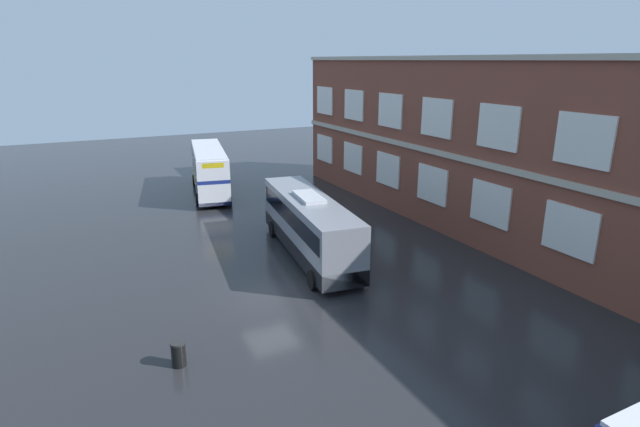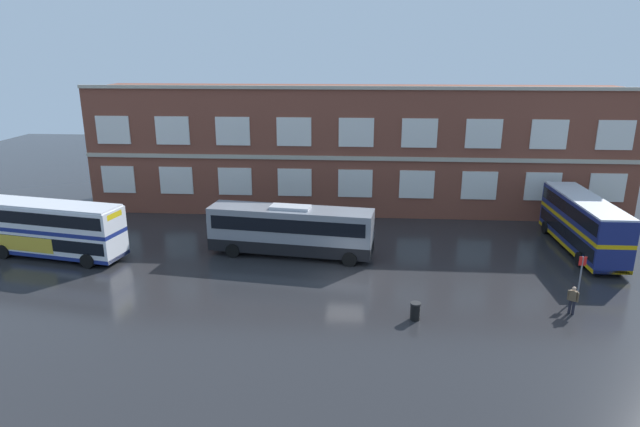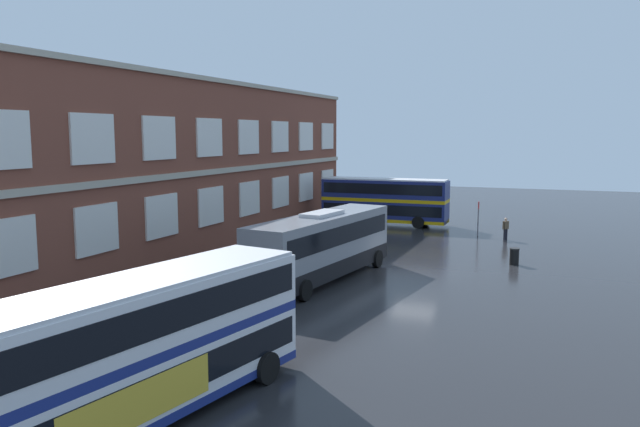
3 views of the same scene
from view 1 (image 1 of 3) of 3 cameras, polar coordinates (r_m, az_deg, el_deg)
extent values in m
plane|color=#232326|center=(26.51, -1.59, -8.50)|extent=(120.00, 120.00, 0.00)
cube|color=brown|center=(34.08, 24.02, 5.89)|extent=(49.04, 8.00, 11.39)
cube|color=#B2A893|center=(31.12, 19.10, 5.06)|extent=(49.04, 0.16, 0.36)
cube|color=#B2A893|center=(30.57, 20.28, 16.25)|extent=(49.04, 0.28, 0.30)
cube|color=silver|center=(49.04, 0.54, 7.36)|extent=(3.05, 0.12, 2.51)
cube|color=silver|center=(44.33, 3.75, 6.29)|extent=(3.05, 0.12, 2.51)
cube|color=silver|center=(39.81, 7.69, 4.94)|extent=(3.05, 0.12, 2.51)
cube|color=silver|center=(35.55, 12.59, 3.22)|extent=(3.05, 0.12, 2.51)
cube|color=silver|center=(31.65, 18.73, 1.03)|extent=(3.05, 0.12, 2.51)
cube|color=silver|center=(28.28, 26.45, -1.74)|extent=(3.05, 0.12, 2.51)
cube|color=silver|center=(48.48, 0.55, 12.68)|extent=(3.05, 0.12, 2.51)
cube|color=silver|center=(43.71, 3.87, 12.16)|extent=(3.05, 0.12, 2.51)
cube|color=silver|center=(39.12, 7.96, 11.48)|extent=(3.05, 0.12, 2.51)
cube|color=silver|center=(34.77, 13.08, 10.53)|extent=(3.05, 0.12, 2.51)
cube|color=silver|center=(30.78, 19.54, 9.21)|extent=(3.05, 0.12, 2.51)
cube|color=silver|center=(27.30, 27.71, 7.36)|extent=(3.05, 0.12, 2.51)
cube|color=silver|center=(45.69, -12.35, 3.73)|extent=(11.28, 4.56, 1.75)
cube|color=black|center=(45.64, -12.37, 3.99)|extent=(10.86, 4.52, 0.90)
cube|color=navy|center=(45.47, -12.43, 4.99)|extent=(11.28, 4.56, 0.30)
cube|color=silver|center=(45.29, -12.51, 6.13)|extent=(11.28, 4.56, 1.55)
cube|color=black|center=(45.28, -12.51, 6.23)|extent=(10.86, 4.52, 0.90)
cube|color=navy|center=(45.86, -12.29, 2.84)|extent=(11.29, 4.58, 0.28)
cube|color=silver|center=(45.15, -12.57, 7.17)|extent=(11.05, 4.42, 0.12)
cube|color=gold|center=(46.91, -14.04, 4.07)|extent=(4.76, 0.93, 1.10)
cube|color=yellow|center=(39.85, -12.04, 5.33)|extent=(0.37, 1.64, 0.40)
cylinder|color=black|center=(42.08, -13.67, 1.52)|extent=(1.08, 0.51, 1.04)
cylinder|color=black|center=(42.22, -10.22, 1.79)|extent=(1.08, 0.51, 1.04)
cylinder|color=black|center=(49.02, -14.05, 3.66)|extent=(1.08, 0.51, 1.04)
cylinder|color=black|center=(49.14, -11.07, 3.89)|extent=(1.08, 0.51, 1.04)
cube|color=gray|center=(30.11, -1.25, -1.21)|extent=(12.23, 4.08, 3.20)
cube|color=black|center=(29.91, -1.25, -0.05)|extent=(11.52, 4.02, 1.00)
cube|color=black|center=(30.48, -1.23, -3.27)|extent=(12.23, 4.10, 0.90)
cube|color=silver|center=(29.62, -1.27, 1.91)|extent=(3.02, 1.64, 0.20)
cylinder|color=black|center=(26.23, -0.82, -7.53)|extent=(1.07, 0.45, 1.04)
cylinder|color=black|center=(27.07, 4.35, -6.77)|extent=(1.07, 0.45, 1.04)
cylinder|color=black|center=(33.98, -5.39, -1.76)|extent=(1.07, 0.45, 1.04)
cylinder|color=black|center=(34.63, -1.29, -1.33)|extent=(1.07, 0.45, 1.04)
cylinder|color=black|center=(20.98, -15.72, -15.14)|extent=(0.56, 0.56, 0.95)
cylinder|color=black|center=(20.71, -15.84, -13.93)|extent=(0.60, 0.60, 0.08)
camera|label=2|loc=(32.78, -78.37, 9.08)|focal=30.20mm
camera|label=3|loc=(57.00, -27.02, 11.79)|focal=34.85mm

